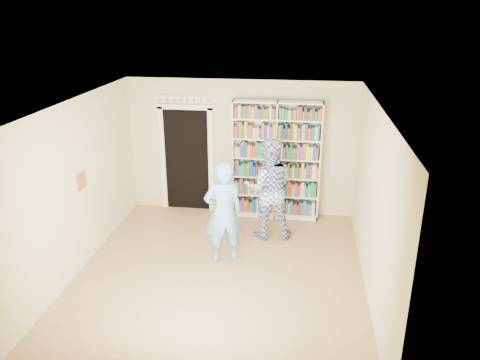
# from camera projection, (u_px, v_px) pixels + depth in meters

# --- Properties ---
(floor) EXTENTS (5.00, 5.00, 0.00)m
(floor) POSITION_uv_depth(u_px,v_px,m) (220.00, 274.00, 7.42)
(floor) COLOR #936C47
(floor) RESTS_ON ground
(ceiling) EXTENTS (5.00, 5.00, 0.00)m
(ceiling) POSITION_uv_depth(u_px,v_px,m) (217.00, 106.00, 6.47)
(ceiling) COLOR white
(ceiling) RESTS_ON wall_back
(wall_back) EXTENTS (4.50, 0.00, 4.50)m
(wall_back) POSITION_uv_depth(u_px,v_px,m) (241.00, 148.00, 9.27)
(wall_back) COLOR beige
(wall_back) RESTS_ON floor
(wall_left) EXTENTS (0.00, 5.00, 5.00)m
(wall_left) POSITION_uv_depth(u_px,v_px,m) (75.00, 188.00, 7.23)
(wall_left) COLOR beige
(wall_left) RESTS_ON floor
(wall_right) EXTENTS (0.00, 5.00, 5.00)m
(wall_right) POSITION_uv_depth(u_px,v_px,m) (373.00, 204.00, 6.66)
(wall_right) COLOR beige
(wall_right) RESTS_ON floor
(bookshelf) EXTENTS (1.70, 0.32, 2.34)m
(bookshelf) POSITION_uv_depth(u_px,v_px,m) (276.00, 160.00, 9.09)
(bookshelf) COLOR white
(bookshelf) RESTS_ON floor
(doorway) EXTENTS (1.10, 0.08, 2.43)m
(doorway) POSITION_uv_depth(u_px,v_px,m) (187.00, 154.00, 9.45)
(doorway) COLOR black
(doorway) RESTS_ON floor
(wall_art) EXTENTS (0.03, 0.25, 0.25)m
(wall_art) POSITION_uv_depth(u_px,v_px,m) (82.00, 181.00, 7.40)
(wall_art) COLOR brown
(wall_art) RESTS_ON wall_left
(man_blue) EXTENTS (0.73, 0.61, 1.73)m
(man_blue) POSITION_uv_depth(u_px,v_px,m) (224.00, 213.00, 7.55)
(man_blue) COLOR #64A0DF
(man_blue) RESTS_ON floor
(man_plaid) EXTENTS (1.00, 0.83, 1.87)m
(man_plaid) POSITION_uv_depth(u_px,v_px,m) (268.00, 189.00, 8.35)
(man_plaid) COLOR #2E408C
(man_plaid) RESTS_ON floor
(paper_sheet) EXTENTS (0.16, 0.11, 0.27)m
(paper_sheet) POSITION_uv_depth(u_px,v_px,m) (276.00, 194.00, 8.20)
(paper_sheet) COLOR white
(paper_sheet) RESTS_ON man_plaid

